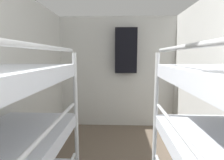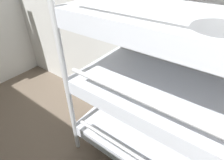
# 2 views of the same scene
# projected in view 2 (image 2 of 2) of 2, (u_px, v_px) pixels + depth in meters

# --- Properties ---
(wall_right) EXTENTS (0.06, 4.31, 2.32)m
(wall_right) POSITION_uv_depth(u_px,v_px,m) (145.00, 25.00, 1.62)
(wall_right) COLOR silver
(wall_right) RESTS_ON ground_plane
(bunk_stack_right_near) EXTENTS (0.78, 1.83, 1.58)m
(bunk_stack_right_near) POSITION_uv_depth(u_px,v_px,m) (204.00, 109.00, 1.20)
(bunk_stack_right_near) COLOR silver
(bunk_stack_right_near) RESTS_ON ground_plane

